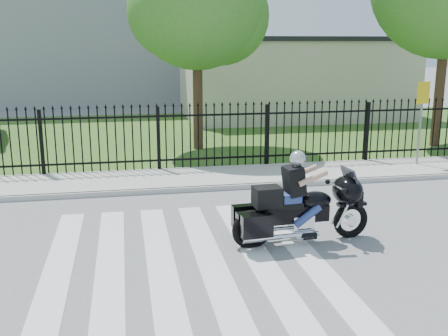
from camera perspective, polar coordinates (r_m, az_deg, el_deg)
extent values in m
plane|color=slate|center=(8.68, -4.22, -10.03)|extent=(120.00, 120.00, 0.00)
cube|color=#ADAAA3|center=(13.38, -6.74, -1.30)|extent=(40.00, 2.00, 0.12)
cube|color=#ADAAA3|center=(12.41, -6.40, -2.46)|extent=(40.00, 0.12, 0.12)
cube|color=#335D20|center=(20.22, -8.23, 3.57)|extent=(40.00, 12.00, 0.02)
cube|color=black|center=(14.28, -7.08, 0.84)|extent=(26.00, 0.04, 0.05)
cube|color=black|center=(14.06, -7.22, 5.61)|extent=(26.00, 0.04, 0.05)
cylinder|color=#382316|center=(17.13, -2.88, 8.89)|extent=(0.32, 0.32, 4.16)
sphere|color=#2F7521|center=(17.11, -2.99, 17.60)|extent=(4.20, 4.20, 4.20)
cylinder|color=#382316|center=(19.02, 22.54, 9.32)|extent=(0.32, 0.32, 4.80)
cube|color=beige|center=(25.23, 7.47, 9.54)|extent=(10.00, 6.00, 3.50)
cube|color=black|center=(25.17, 7.60, 13.74)|extent=(10.20, 6.20, 0.20)
torus|color=black|center=(9.81, 13.62, -5.55)|extent=(0.68, 0.17, 0.67)
torus|color=black|center=(9.10, 3.02, -6.71)|extent=(0.71, 0.19, 0.71)
cube|color=black|center=(9.28, 7.61, -5.00)|extent=(1.27, 0.32, 0.29)
ellipsoid|color=black|center=(9.36, 9.85, -3.48)|extent=(0.63, 0.43, 0.32)
cube|color=black|center=(9.16, 6.52, -4.02)|extent=(0.65, 0.35, 0.10)
cube|color=silver|center=(9.39, 8.40, -5.87)|extent=(0.41, 0.32, 0.29)
ellipsoid|color=black|center=(9.60, 13.30, -2.38)|extent=(0.57, 0.73, 0.52)
cube|color=black|center=(9.00, 4.71, -3.13)|extent=(0.49, 0.40, 0.35)
cube|color=navy|center=(9.16, 7.22, -3.26)|extent=(0.35, 0.31, 0.17)
sphere|color=#B1B5B9|center=(9.03, 8.03, 1.03)|extent=(0.28, 0.28, 0.28)
cylinder|color=gray|center=(15.55, 20.55, 4.38)|extent=(0.06, 0.06, 2.20)
cube|color=#D9B40B|center=(15.43, 20.87, 7.66)|extent=(0.47, 0.24, 0.60)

